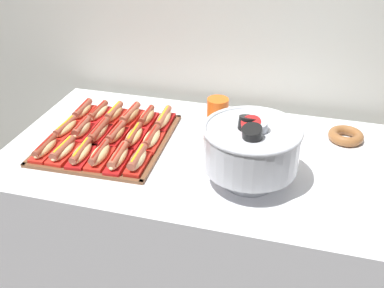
{
  "coord_description": "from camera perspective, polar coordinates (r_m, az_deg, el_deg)",
  "views": [
    {
      "loc": [
        0.37,
        -1.46,
        1.72
      ],
      "look_at": [
        -0.04,
        0.04,
        0.79
      ],
      "focal_mm": 42.18,
      "sensor_mm": 36.0,
      "label": 1
    }
  ],
  "objects": [
    {
      "name": "hot_dog_4",
      "position": [
        1.7,
        -9.28,
        -1.76
      ],
      "size": [
        0.07,
        0.18,
        0.06
      ],
      "color": "#B21414",
      "rests_on": "serving_tray"
    },
    {
      "name": "hot_dog_0",
      "position": [
        1.82,
        -18.05,
        -0.53
      ],
      "size": [
        0.07,
        0.17,
        0.06
      ],
      "color": "red",
      "rests_on": "serving_tray"
    },
    {
      "name": "hot_dog_13",
      "position": [
        2.04,
        -11.74,
        3.9
      ],
      "size": [
        0.07,
        0.17,
        0.06
      ],
      "color": "red",
      "rests_on": "serving_tray"
    },
    {
      "name": "hot_dog_1",
      "position": [
        1.79,
        -15.97,
        -0.84
      ],
      "size": [
        0.07,
        0.17,
        0.06
      ],
      "color": "red",
      "rests_on": "serving_tray"
    },
    {
      "name": "hot_dog_10",
      "position": [
        1.83,
        -7.38,
        0.91
      ],
      "size": [
        0.08,
        0.17,
        0.06
      ],
      "color": "#B21414",
      "rests_on": "serving_tray"
    },
    {
      "name": "hot_dog_11",
      "position": [
        1.8,
        -5.14,
        0.64
      ],
      "size": [
        0.07,
        0.17,
        0.06
      ],
      "color": "red",
      "rests_on": "serving_tray"
    },
    {
      "name": "hot_dog_14",
      "position": [
        2.01,
        -9.8,
        3.79
      ],
      "size": [
        0.06,
        0.16,
        0.06
      ],
      "color": "red",
      "rests_on": "serving_tray"
    },
    {
      "name": "hot_dog_6",
      "position": [
        1.95,
        -15.7,
        1.9
      ],
      "size": [
        0.07,
        0.17,
        0.06
      ],
      "color": "red",
      "rests_on": "serving_tray"
    },
    {
      "name": "hot_dog_9",
      "position": [
        1.85,
        -9.56,
        1.23
      ],
      "size": [
        0.06,
        0.16,
        0.06
      ],
      "color": "#B21414",
      "rests_on": "serving_tray"
    },
    {
      "name": "punch_bowl",
      "position": [
        1.53,
        7.49,
        -0.27
      ],
      "size": [
        0.34,
        0.34,
        0.27
      ],
      "color": "silver",
      "rests_on": "buffet_table"
    },
    {
      "name": "donut",
      "position": [
        1.95,
        18.88,
        0.98
      ],
      "size": [
        0.14,
        0.14,
        0.04
      ],
      "color": "brown",
      "rests_on": "buffet_table"
    },
    {
      "name": "hot_dog_12",
      "position": [
        2.07,
        -13.64,
        4.11
      ],
      "size": [
        0.07,
        0.17,
        0.06
      ],
      "color": "red",
      "rests_on": "serving_tray"
    },
    {
      "name": "hot_dog_5",
      "position": [
        1.67,
        -6.9,
        -2.03
      ],
      "size": [
        0.07,
        0.16,
        0.06
      ],
      "color": "red",
      "rests_on": "serving_tray"
    },
    {
      "name": "buffet_table",
      "position": [
        2.0,
        0.83,
        -10.1
      ],
      "size": [
        1.53,
        0.86,
        0.78
      ],
      "color": "silver",
      "rests_on": "ground_plane"
    },
    {
      "name": "hot_dog_17",
      "position": [
        1.94,
        -3.64,
        3.1
      ],
      "size": [
        0.07,
        0.18,
        0.06
      ],
      "color": "#B21414",
      "rests_on": "serving_tray"
    },
    {
      "name": "hot_dog_16",
      "position": [
        1.96,
        -5.74,
        3.33
      ],
      "size": [
        0.06,
        0.16,
        0.06
      ],
      "color": "red",
      "rests_on": "serving_tray"
    },
    {
      "name": "hot_dog_8",
      "position": [
        1.88,
        -11.68,
        1.49
      ],
      "size": [
        0.06,
        0.18,
        0.06
      ],
      "color": "red",
      "rests_on": "serving_tray"
    },
    {
      "name": "hot_dog_7",
      "position": [
        1.91,
        -13.74,
        1.8
      ],
      "size": [
        0.07,
        0.15,
        0.06
      ],
      "color": "red",
      "rests_on": "serving_tray"
    },
    {
      "name": "hot_dog_3",
      "position": [
        1.72,
        -11.59,
        -1.41
      ],
      "size": [
        0.08,
        0.17,
        0.06
      ],
      "color": "red",
      "rests_on": "serving_tray"
    },
    {
      "name": "serving_tray",
      "position": [
        1.88,
        -10.54,
        0.55
      ],
      "size": [
        0.49,
        0.54,
        0.01
      ],
      "color": "brown",
      "rests_on": "buffet_table"
    },
    {
      "name": "cup_stack",
      "position": [
        1.85,
        3.23,
        3.32
      ],
      "size": [
        0.09,
        0.09,
        0.17
      ],
      "color": "#EA5B19",
      "rests_on": "buffet_table"
    },
    {
      "name": "hot_dog_2",
      "position": [
        1.75,
        -13.82,
        -1.16
      ],
      "size": [
        0.08,
        0.18,
        0.06
      ],
      "color": "#B21414",
      "rests_on": "serving_tray"
    },
    {
      "name": "hot_dog_15",
      "position": [
        1.98,
        -7.8,
        3.59
      ],
      "size": [
        0.07,
        0.18,
        0.06
      ],
      "color": "red",
      "rests_on": "serving_tray"
    }
  ]
}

